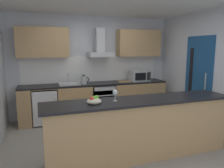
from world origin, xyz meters
The scene contains 18 objects.
ground centered at (0.00, 0.00, -0.01)m, with size 5.24×4.72×0.02m, color gray.
ceiling centered at (0.00, 0.00, 2.61)m, with size 5.24×4.72×0.02m, color white.
wall_back centered at (0.00, 1.92, 1.30)m, with size 5.24×0.12×2.60m, color silver.
wall_right centered at (2.18, 0.00, 1.30)m, with size 0.12×4.72×2.60m, color silver.
backsplash_tile centered at (0.00, 1.85, 1.23)m, with size 3.60×0.02×0.66m, color white.
counter_back centered at (0.00, 1.54, 0.45)m, with size 3.73×0.60×0.90m.
counter_island centered at (0.15, -0.70, 0.49)m, with size 3.14×0.64×0.97m.
upper_cabinets centered at (0.00, 1.69, 1.91)m, with size 3.68×0.32×0.70m.
side_door centered at (2.10, 0.29, 1.03)m, with size 0.08×0.85×2.05m.
oven centered at (0.14, 1.51, 0.46)m, with size 0.60×0.62×0.80m.
refrigerator centered at (-1.27, 1.51, 0.43)m, with size 0.58×0.60×0.85m.
microwave centered at (1.19, 1.48, 1.05)m, with size 0.50×0.38×0.30m.
sink centered at (-0.68, 1.52, 0.93)m, with size 0.50×0.40×0.26m.
kettle centered at (-0.33, 1.48, 1.01)m, with size 0.29×0.15×0.24m.
range_hood centered at (0.14, 1.64, 1.79)m, with size 0.62×0.45×0.72m.
wine_glass centered at (-0.28, -0.67, 1.10)m, with size 0.08×0.08×0.18m.
fruit_bowl centered at (-0.62, -0.72, 1.02)m, with size 0.22×0.22×0.13m.
chopping_board centered at (0.76, 1.49, 0.91)m, with size 0.34×0.22×0.02m, color tan.
Camera 1 is at (-1.38, -3.75, 1.79)m, focal length 34.80 mm.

